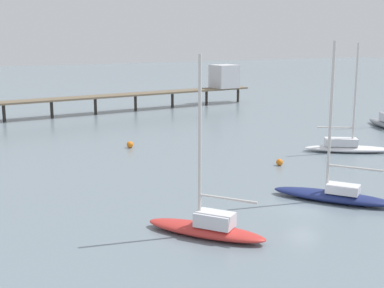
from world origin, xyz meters
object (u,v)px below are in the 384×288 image
Objects in this scene: pier at (168,86)px; mooring_buoy_mid at (130,145)px; sailboat_red at (207,225)px; mooring_buoy_far at (280,162)px; sailboat_navy at (334,193)px; sailboat_white at (346,146)px.

pier is 77.26× the size of mooring_buoy_mid.
sailboat_red is 21.21m from mooring_buoy_far.
mooring_buoy_mid is at bearing 105.62° from sailboat_navy.
sailboat_white reaches higher than pier.
sailboat_navy is 28.12m from mooring_buoy_mid.
mooring_buoy_mid is at bearing 148.13° from sailboat_white.
pier is 4.82× the size of sailboat_navy.
mooring_buoy_far is (3.22, 11.87, -0.37)m from sailboat_navy.
pier is 87.54× the size of mooring_buoy_far.
sailboat_navy is (12.83, 1.98, -0.03)m from sailboat_red.
sailboat_red is 29.54m from mooring_buoy_mid.
sailboat_white is at bearing 44.53° from sailboat_navy.
pier is 35.29m from mooring_buoy_mid.
pier is 63.57m from sailboat_red.
pier is at bearing 58.07° from mooring_buoy_mid.
sailboat_red is 31.03m from sailboat_white.
mooring_buoy_far is 18.65m from mooring_buoy_mid.
sailboat_white is (26.77, 15.69, -0.01)m from sailboat_red.
sailboat_navy is 12.31m from mooring_buoy_far.
pier is 43.38m from sailboat_white.
pier reaches higher than mooring_buoy_mid.
sailboat_white is 25.33m from mooring_buoy_mid.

